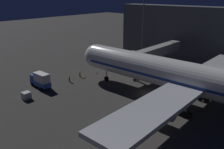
{
  "coord_description": "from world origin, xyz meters",
  "views": [
    {
      "loc": [
        40.53,
        25.12,
        20.86
      ],
      "look_at": [
        3.0,
        -8.06,
        3.5
      ],
      "focal_mm": 38.02,
      "sensor_mm": 36.0,
      "label": 1
    }
  ],
  "objects_px": {
    "airliner_at_gate": "(204,82)",
    "traffic_cone_nose_starboard": "(85,77)",
    "jet_bridge": "(153,53)",
    "ground_crew_near_nose_gear": "(69,78)",
    "apron_floodlight_mast": "(143,24)",
    "traffic_cone_nose_port": "(97,73)",
    "cargo_truck_aft": "(40,80)",
    "ground_crew_under_port_wing": "(80,73)",
    "baggage_container_near_belt": "(26,95)"
  },
  "relations": [
    {
      "from": "airliner_at_gate",
      "to": "traffic_cone_nose_starboard",
      "type": "bearing_deg",
      "value": -85.72
    },
    {
      "from": "jet_bridge",
      "to": "ground_crew_near_nose_gear",
      "type": "xyz_separation_m",
      "value": [
        18.94,
        -11.76,
        -4.89
      ]
    },
    {
      "from": "airliner_at_gate",
      "to": "apron_floodlight_mast",
      "type": "xyz_separation_m",
      "value": [
        -25.5,
        -30.91,
        5.39
      ]
    },
    {
      "from": "traffic_cone_nose_port",
      "to": "cargo_truck_aft",
      "type": "bearing_deg",
      "value": -12.16
    },
    {
      "from": "ground_crew_near_nose_gear",
      "to": "traffic_cone_nose_port",
      "type": "bearing_deg",
      "value": 173.65
    },
    {
      "from": "ground_crew_under_port_wing",
      "to": "ground_crew_near_nose_gear",
      "type": "bearing_deg",
      "value": 10.93
    },
    {
      "from": "apron_floodlight_mast",
      "to": "traffic_cone_nose_port",
      "type": "xyz_separation_m",
      "value": [
        23.3,
        1.53,
        -10.85
      ]
    },
    {
      "from": "jet_bridge",
      "to": "ground_crew_under_port_wing",
      "type": "relative_size",
      "value": 13.39
    },
    {
      "from": "ground_crew_near_nose_gear",
      "to": "ground_crew_under_port_wing",
      "type": "bearing_deg",
      "value": -169.07
    },
    {
      "from": "apron_floodlight_mast",
      "to": "traffic_cone_nose_port",
      "type": "distance_m",
      "value": 25.75
    },
    {
      "from": "baggage_container_near_belt",
      "to": "ground_crew_under_port_wing",
      "type": "bearing_deg",
      "value": -173.06
    },
    {
      "from": "jet_bridge",
      "to": "traffic_cone_nose_starboard",
      "type": "distance_m",
      "value": 19.05
    },
    {
      "from": "cargo_truck_aft",
      "to": "baggage_container_near_belt",
      "type": "distance_m",
      "value": 6.77
    },
    {
      "from": "baggage_container_near_belt",
      "to": "traffic_cone_nose_starboard",
      "type": "distance_m",
      "value": 16.52
    },
    {
      "from": "traffic_cone_nose_port",
      "to": "baggage_container_near_belt",
      "type": "bearing_deg",
      "value": 0.63
    },
    {
      "from": "airliner_at_gate",
      "to": "cargo_truck_aft",
      "type": "height_order",
      "value": "airliner_at_gate"
    },
    {
      "from": "ground_crew_near_nose_gear",
      "to": "ground_crew_under_port_wing",
      "type": "distance_m",
      "value": 4.2
    },
    {
      "from": "apron_floodlight_mast",
      "to": "cargo_truck_aft",
      "type": "relative_size",
      "value": 3.3
    },
    {
      "from": "baggage_container_near_belt",
      "to": "traffic_cone_nose_starboard",
      "type": "bearing_deg",
      "value": -179.2
    },
    {
      "from": "baggage_container_near_belt",
      "to": "traffic_cone_nose_port",
      "type": "distance_m",
      "value": 20.91
    },
    {
      "from": "baggage_container_near_belt",
      "to": "jet_bridge",
      "type": "bearing_deg",
      "value": 161.29
    },
    {
      "from": "apron_floodlight_mast",
      "to": "ground_crew_under_port_wing",
      "type": "bearing_deg",
      "value": -0.47
    },
    {
      "from": "airliner_at_gate",
      "to": "traffic_cone_nose_port",
      "type": "height_order",
      "value": "airliner_at_gate"
    },
    {
      "from": "baggage_container_near_belt",
      "to": "traffic_cone_nose_port",
      "type": "height_order",
      "value": "baggage_container_near_belt"
    },
    {
      "from": "baggage_container_near_belt",
      "to": "ground_crew_near_nose_gear",
      "type": "bearing_deg",
      "value": -174.42
    },
    {
      "from": "baggage_container_near_belt",
      "to": "ground_crew_under_port_wing",
      "type": "xyz_separation_m",
      "value": [
        -16.37,
        -1.99,
        0.22
      ]
    },
    {
      "from": "jet_bridge",
      "to": "traffic_cone_nose_starboard",
      "type": "bearing_deg",
      "value": -36.34
    },
    {
      "from": "traffic_cone_nose_port",
      "to": "ground_crew_under_port_wing",
      "type": "bearing_deg",
      "value": -21.2
    },
    {
      "from": "baggage_container_near_belt",
      "to": "traffic_cone_nose_port",
      "type": "bearing_deg",
      "value": -179.37
    },
    {
      "from": "ground_crew_near_nose_gear",
      "to": "traffic_cone_nose_port",
      "type": "relative_size",
      "value": 3.12
    },
    {
      "from": "cargo_truck_aft",
      "to": "ground_crew_under_port_wing",
      "type": "bearing_deg",
      "value": 171.91
    },
    {
      "from": "jet_bridge",
      "to": "ground_crew_near_nose_gear",
      "type": "distance_m",
      "value": 22.83
    },
    {
      "from": "airliner_at_gate",
      "to": "baggage_container_near_belt",
      "type": "xyz_separation_m",
      "value": [
        18.71,
        -29.15,
        -4.99
      ]
    },
    {
      "from": "airliner_at_gate",
      "to": "traffic_cone_nose_starboard",
      "type": "xyz_separation_m",
      "value": [
        2.2,
        -29.38,
        -5.45
      ]
    },
    {
      "from": "airliner_at_gate",
      "to": "ground_crew_near_nose_gear",
      "type": "xyz_separation_m",
      "value": [
        6.47,
        -30.34,
        -4.79
      ]
    },
    {
      "from": "traffic_cone_nose_port",
      "to": "traffic_cone_nose_starboard",
      "type": "distance_m",
      "value": 4.4
    },
    {
      "from": "cargo_truck_aft",
      "to": "ground_crew_near_nose_gear",
      "type": "height_order",
      "value": "cargo_truck_aft"
    },
    {
      "from": "traffic_cone_nose_starboard",
      "to": "baggage_container_near_belt",
      "type": "bearing_deg",
      "value": 0.8
    },
    {
      "from": "ground_crew_near_nose_gear",
      "to": "baggage_container_near_belt",
      "type": "bearing_deg",
      "value": 5.58
    },
    {
      "from": "cargo_truck_aft",
      "to": "baggage_container_near_belt",
      "type": "relative_size",
      "value": 3.74
    },
    {
      "from": "airliner_at_gate",
      "to": "traffic_cone_nose_starboard",
      "type": "relative_size",
      "value": 112.42
    },
    {
      "from": "traffic_cone_nose_starboard",
      "to": "ground_crew_under_port_wing",
      "type": "bearing_deg",
      "value": -85.44
    },
    {
      "from": "baggage_container_near_belt",
      "to": "cargo_truck_aft",
      "type": "bearing_deg",
      "value": -148.41
    },
    {
      "from": "traffic_cone_nose_starboard",
      "to": "airliner_at_gate",
      "type": "bearing_deg",
      "value": 94.28
    },
    {
      "from": "ground_crew_near_nose_gear",
      "to": "jet_bridge",
      "type": "bearing_deg",
      "value": 148.17
    },
    {
      "from": "jet_bridge",
      "to": "traffic_cone_nose_port",
      "type": "relative_size",
      "value": 42.55
    },
    {
      "from": "apron_floodlight_mast",
      "to": "ground_crew_near_nose_gear",
      "type": "xyz_separation_m",
      "value": [
        31.97,
        0.57,
        -10.18
      ]
    },
    {
      "from": "airliner_at_gate",
      "to": "apron_floodlight_mast",
      "type": "relative_size",
      "value": 3.2
    },
    {
      "from": "ground_crew_near_nose_gear",
      "to": "traffic_cone_nose_starboard",
      "type": "xyz_separation_m",
      "value": [
        -4.27,
        0.96,
        -0.67
      ]
    },
    {
      "from": "airliner_at_gate",
      "to": "jet_bridge",
      "type": "distance_m",
      "value": 22.38
    }
  ]
}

